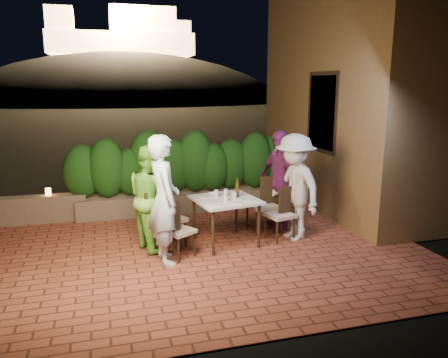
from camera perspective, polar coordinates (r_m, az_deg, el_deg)
name	(u,v)px	position (r m, az deg, el deg)	size (l,w,h in m)	color
ground	(199,254)	(6.83, -3.32, -9.74)	(400.00, 400.00, 0.00)	black
terrace_floor	(192,246)	(7.30, -4.16, -8.71)	(7.00, 6.00, 0.15)	brown
building_wall	(347,86)	(9.55, 15.76, 11.63)	(1.60, 5.00, 5.00)	brown
window_pane	(323,112)	(8.75, 12.85, 8.48)	(0.08, 1.00, 1.40)	black
window_frame	(323,112)	(8.74, 12.79, 8.48)	(0.06, 1.15, 1.55)	black
planter	(184,201)	(8.94, -5.24, -2.91)	(4.20, 0.55, 0.40)	brown
hedge	(183,165)	(8.77, -5.33, 1.82)	(4.00, 0.70, 1.10)	#153D10
parapet	(25,210)	(8.92, -24.60, -3.72)	(2.20, 0.30, 0.50)	brown
hill	(126,129)	(66.59, -12.72, 6.42)	(52.00, 40.00, 22.00)	black
fortress	(121,26)	(66.75, -13.34, 18.89)	(26.00, 8.00, 8.00)	#FFCC7A
dining_table	(226,221)	(7.08, 0.22, -5.52)	(0.95, 0.95, 0.75)	white
plate_nw	(214,204)	(6.63, -1.33, -3.31)	(0.24, 0.24, 0.01)	white
plate_sw	(206,196)	(7.09, -2.43, -2.28)	(0.23, 0.23, 0.01)	white
plate_ne	(247,200)	(6.89, 3.08, -2.71)	(0.24, 0.24, 0.01)	white
plate_se	(236,193)	(7.32, 1.52, -1.80)	(0.20, 0.20, 0.01)	white
plate_centre	(227,198)	(6.96, 0.34, -2.55)	(0.20, 0.20, 0.01)	white
plate_front	(237,202)	(6.73, 1.73, -3.08)	(0.22, 0.22, 0.01)	white
glass_nw	(226,198)	(6.77, 0.22, -2.56)	(0.06, 0.06, 0.11)	silver
glass_sw	(216,194)	(7.04, -1.01, -1.92)	(0.07, 0.07, 0.12)	silver
glass_ne	(234,196)	(6.95, 1.36, -2.17)	(0.06, 0.06, 0.11)	silver
glass_se	(226,192)	(7.14, 0.22, -1.76)	(0.06, 0.06, 0.11)	silver
beer_bottle	(237,187)	(7.05, 1.75, -1.10)	(0.06, 0.06, 0.31)	#432A0B
bowl	(214,194)	(7.16, -1.27, -1.99)	(0.18, 0.18, 0.04)	white
chair_left_front	(179,230)	(6.55, -5.90, -6.61)	(0.39, 0.39, 0.85)	black
chair_left_back	(169,218)	(6.95, -7.19, -5.06)	(0.44, 0.44, 0.95)	black
chair_right_front	(280,214)	(7.28, 7.32, -4.53)	(0.41, 0.41, 0.89)	black
chair_right_back	(262,204)	(7.64, 4.94, -3.29)	(0.46, 0.46, 0.98)	black
diner_blue	(164,200)	(6.26, -7.86, -2.71)	(0.68, 0.45, 1.86)	#C4E2FC
diner_green	(151,197)	(6.86, -9.51, -2.37)	(0.80, 0.62, 1.64)	#78D241
diner_white	(295,187)	(7.26, 9.21, -1.08)	(1.14, 0.65, 1.76)	silver
diner_purple	(279,180)	(7.72, 7.25, -0.16)	(1.04, 0.43, 1.77)	#762769
parapet_lamp	(48,192)	(8.78, -21.98, -1.57)	(0.10, 0.10, 0.14)	orange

